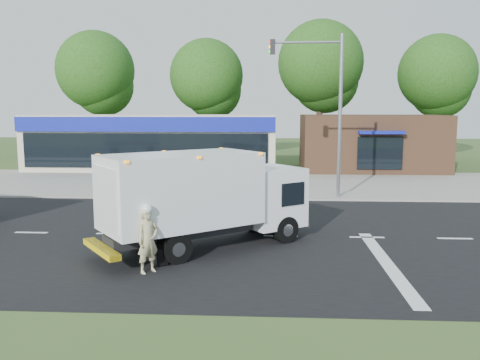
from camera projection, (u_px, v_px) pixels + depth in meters
The scene contains 11 objects.
ground at pixel (281, 236), 17.85m from camera, with size 120.00×120.00×0.00m, color #385123.
road_asphalt at pixel (281, 236), 17.85m from camera, with size 60.00×14.00×0.02m, color black.
sidewalk at pixel (277, 195), 25.95m from camera, with size 60.00×2.40×0.12m, color gray.
parking_apron at pixel (276, 180), 31.69m from camera, with size 60.00×9.00×0.02m, color gray.
lane_markings at pixel (323, 247), 16.44m from camera, with size 55.20×7.00×0.01m.
ems_box_truck at pixel (203, 194), 16.03m from camera, with size 6.91×5.98×3.12m.
emergency_worker at pixel (148, 239), 13.79m from camera, with size 0.76×0.78×1.91m.
retail_strip_mall at pixel (154, 142), 37.78m from camera, with size 18.00×6.20×4.00m.
brown_storefront at pixel (371, 143), 36.93m from camera, with size 10.00×6.70×4.00m.
traffic_signal_pole at pixel (327, 99), 24.54m from camera, with size 3.51×0.25×8.00m.
background_trees at pixel (265, 75), 44.71m from camera, with size 36.77×7.39×12.10m.
Camera 1 is at (-0.44, -17.45, 4.47)m, focal length 38.00 mm.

